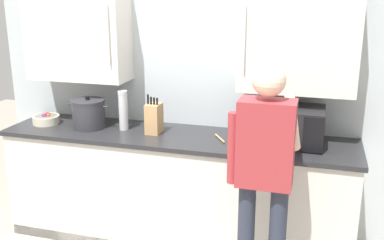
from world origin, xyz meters
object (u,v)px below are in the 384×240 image
person_figure (264,170)px  wooden_spoon (228,137)px  fruit_bowl (46,119)px  knife_block (154,118)px  thermos_flask (123,110)px  stock_pot (89,114)px  microwave_oven (285,126)px

person_figure → wooden_spoon: bearing=118.1°
person_figure → fruit_bowl: bearing=161.6°
wooden_spoon → fruit_bowl: size_ratio=0.91×
knife_block → thermos_flask: thermos_flask is taller
thermos_flask → person_figure: size_ratio=0.20×
wooden_spoon → stock_pot: stock_pot is taller
wooden_spoon → fruit_bowl: fruit_bowl is taller
knife_block → fruit_bowl: (-0.99, -0.01, -0.08)m
thermos_flask → person_figure: person_figure is taller
stock_pot → knife_block: 0.58m
thermos_flask → stock_pot: bearing=-173.4°
microwave_oven → wooden_spoon: bearing=-179.2°
knife_block → thermos_flask: (-0.28, 0.02, 0.04)m
fruit_bowl → thermos_flask: 0.73m
thermos_flask → person_figure: bearing=-28.6°
fruit_bowl → thermos_flask: thermos_flask is taller
wooden_spoon → thermos_flask: bearing=-179.7°
microwave_oven → stock_pot: 1.61m
microwave_oven → fruit_bowl: (-2.03, -0.04, -0.10)m
knife_block → thermos_flask: bearing=176.2°
fruit_bowl → person_figure: (1.97, -0.65, 0.01)m
microwave_oven → fruit_bowl: 2.03m
fruit_bowl → person_figure: size_ratio=0.14×
wooden_spoon → knife_block: bearing=-177.8°
microwave_oven → person_figure: size_ratio=0.45×
stock_pot → knife_block: knife_block is taller
microwave_oven → wooden_spoon: (-0.43, -0.01, -0.13)m
microwave_oven → fruit_bowl: size_ratio=3.26×
wooden_spoon → fruit_bowl: 1.60m
microwave_oven → thermos_flask: thermos_flask is taller
thermos_flask → person_figure: 1.43m
wooden_spoon → stock_pot: 1.19m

